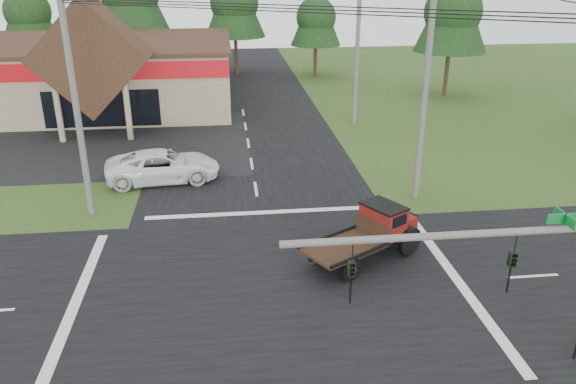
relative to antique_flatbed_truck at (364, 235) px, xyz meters
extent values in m
plane|color=#354B1A|center=(-3.84, -2.07, -1.08)|extent=(120.00, 120.00, 0.00)
cube|color=black|center=(-3.84, -2.07, -1.07)|extent=(12.00, 120.00, 0.02)
cube|color=black|center=(-3.84, -2.07, -1.07)|extent=(120.00, 12.00, 0.02)
cube|color=black|center=(-17.84, 16.93, -1.07)|extent=(28.00, 14.00, 0.02)
cube|color=#9E886B|center=(-19.84, 27.93, 1.42)|extent=(30.00, 15.00, 5.00)
cube|color=#342115|center=(-19.84, 27.93, 3.97)|extent=(30.40, 15.40, 0.30)
cube|color=#A00C11|center=(-19.84, 20.38, 3.02)|extent=(30.00, 0.12, 1.20)
cube|color=#342115|center=(-13.84, 19.43, 4.22)|extent=(7.78, 4.00, 7.78)
cylinder|color=#9E886B|center=(-16.04, 17.73, 0.92)|extent=(0.40, 0.40, 4.00)
cylinder|color=#9E886B|center=(-11.64, 17.73, 0.92)|extent=(0.40, 0.40, 4.00)
cube|color=black|center=(-13.84, 20.41, 0.42)|extent=(8.00, 0.08, 2.60)
cylinder|color=#595651|center=(-0.34, -9.57, 4.92)|extent=(8.00, 0.16, 0.16)
imported|color=black|center=(0.66, -9.57, 3.92)|extent=(0.16, 0.20, 1.00)
imported|color=black|center=(-2.84, -9.57, 3.92)|extent=(0.16, 0.20, 1.00)
cube|color=#0C6626|center=(1.66, -9.57, 5.17)|extent=(0.80, 0.04, 0.22)
cylinder|color=#595651|center=(-11.84, 5.93, 4.17)|extent=(0.30, 0.30, 10.50)
cylinder|color=#595651|center=(4.16, 5.93, 4.67)|extent=(0.30, 0.30, 11.50)
cylinder|color=#595651|center=(4.16, 19.93, 4.52)|extent=(0.30, 0.30, 11.20)
cylinder|color=#332316|center=(-23.84, 39.93, 0.67)|extent=(0.36, 0.36, 3.50)
cone|color=black|center=(-23.84, 39.93, 5.72)|extent=(5.60, 5.60, 6.60)
sphere|color=black|center=(-23.84, 39.93, 5.42)|extent=(4.40, 4.40, 4.40)
cylinder|color=#332316|center=(-13.84, 38.93, 1.19)|extent=(0.36, 0.36, 4.55)
cylinder|color=#332316|center=(-3.84, 39.93, 0.84)|extent=(0.36, 0.36, 3.85)
sphere|color=black|center=(-3.84, 39.93, 6.07)|extent=(4.84, 4.84, 4.84)
cylinder|color=#332316|center=(4.16, 37.93, 0.49)|extent=(0.36, 0.36, 3.15)
cone|color=black|center=(4.16, 37.93, 5.04)|extent=(5.04, 5.04, 5.94)
sphere|color=black|center=(4.16, 37.93, 4.77)|extent=(3.96, 3.96, 3.96)
cylinder|color=#332316|center=(14.16, 27.93, 0.84)|extent=(0.36, 0.36, 3.85)
cone|color=black|center=(14.16, 27.93, 6.40)|extent=(6.16, 6.16, 7.26)
sphere|color=black|center=(14.16, 27.93, 6.07)|extent=(4.84, 4.84, 4.84)
imported|color=white|center=(-8.76, 9.82, -0.24)|extent=(6.32, 3.42, 1.68)
camera|label=1|loc=(-5.31, -19.41, 10.18)|focal=35.00mm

